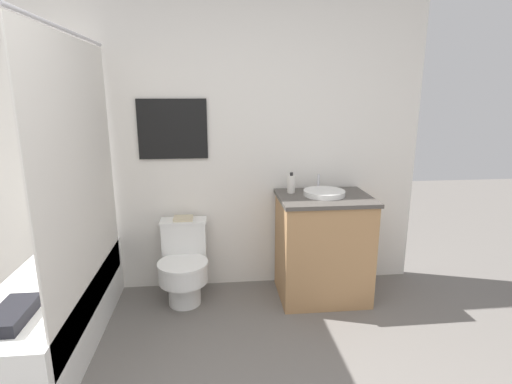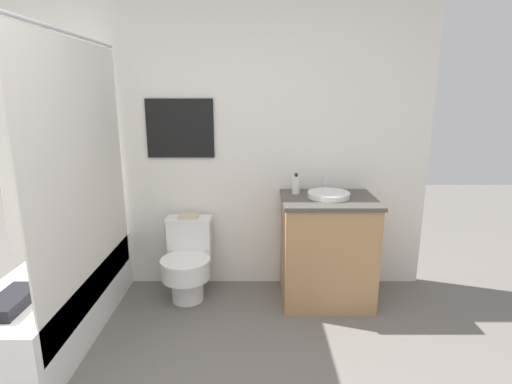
{
  "view_description": "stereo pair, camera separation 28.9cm",
  "coord_description": "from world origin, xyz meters",
  "px_view_note": "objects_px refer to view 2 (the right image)",
  "views": [
    {
      "loc": [
        0.07,
        -1.04,
        1.63
      ],
      "look_at": [
        0.36,
        1.75,
        0.93
      ],
      "focal_mm": 28.0,
      "sensor_mm": 36.0,
      "label": 1
    },
    {
      "loc": [
        0.36,
        -1.05,
        1.63
      ],
      "look_at": [
        0.36,
        1.75,
        0.93
      ],
      "focal_mm": 28.0,
      "sensor_mm": 36.0,
      "label": 2
    }
  ],
  "objects_px": {
    "sink": "(328,195)",
    "soap_bottle": "(295,185)",
    "toilet": "(187,261)",
    "book_on_tank": "(188,216)"
  },
  "relations": [
    {
      "from": "sink",
      "to": "soap_bottle",
      "type": "distance_m",
      "value": 0.27
    },
    {
      "from": "toilet",
      "to": "soap_bottle",
      "type": "height_order",
      "value": "soap_bottle"
    },
    {
      "from": "toilet",
      "to": "soap_bottle",
      "type": "distance_m",
      "value": 1.07
    },
    {
      "from": "soap_bottle",
      "to": "toilet",
      "type": "bearing_deg",
      "value": -173.62
    },
    {
      "from": "sink",
      "to": "soap_bottle",
      "type": "xyz_separation_m",
      "value": [
        -0.24,
        0.11,
        0.05
      ]
    },
    {
      "from": "sink",
      "to": "soap_bottle",
      "type": "relative_size",
      "value": 2.17
    },
    {
      "from": "soap_bottle",
      "to": "sink",
      "type": "bearing_deg",
      "value": -24.15
    },
    {
      "from": "sink",
      "to": "soap_bottle",
      "type": "height_order",
      "value": "soap_bottle"
    },
    {
      "from": "soap_bottle",
      "to": "book_on_tank",
      "type": "distance_m",
      "value": 0.91
    },
    {
      "from": "sink",
      "to": "book_on_tank",
      "type": "bearing_deg",
      "value": 172.56
    }
  ]
}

